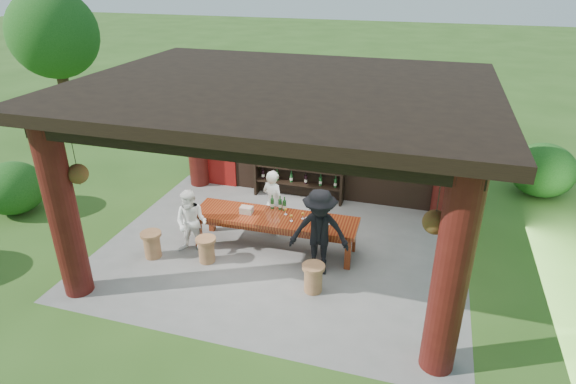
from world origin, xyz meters
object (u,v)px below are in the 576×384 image
(napkin_basket, at_px, (247,210))
(host, at_px, (273,202))
(stool_near_right, at_px, (313,277))
(guest_woman, at_px, (191,222))
(stool_far_left, at_px, (152,244))
(wine_shelf, at_px, (299,161))
(stool_near_left, at_px, (206,249))
(guest_man, at_px, (319,233))
(tasting_table, at_px, (275,221))

(napkin_basket, bearing_deg, host, 59.86)
(stool_near_right, bearing_deg, guest_woman, 168.24)
(stool_far_left, distance_m, napkin_basket, 2.03)
(host, relative_size, guest_woman, 1.07)
(wine_shelf, xyz_separation_m, napkin_basket, (-0.43, -2.46, -0.19))
(stool_near_left, xyz_separation_m, stool_near_right, (2.27, -0.33, 0.01))
(stool_far_left, relative_size, guest_woman, 0.40)
(guest_man, bearing_deg, host, 129.59)
(guest_woman, bearing_deg, stool_far_left, -155.00)
(host, bearing_deg, wine_shelf, -71.29)
(stool_near_right, relative_size, host, 0.37)
(wine_shelf, relative_size, napkin_basket, 8.79)
(tasting_table, bearing_deg, wine_shelf, 94.16)
(stool_far_left, bearing_deg, guest_woman, 28.62)
(stool_near_right, bearing_deg, stool_near_left, 171.85)
(guest_man, bearing_deg, tasting_table, 143.41)
(guest_woman, bearing_deg, stool_near_right, -15.39)
(stool_near_right, distance_m, guest_woman, 2.77)
(host, bearing_deg, tasting_table, 132.41)
(tasting_table, relative_size, napkin_basket, 13.15)
(stool_near_left, height_order, guest_man, guest_man)
(napkin_basket, bearing_deg, stool_near_left, -122.86)
(wine_shelf, relative_size, stool_near_right, 4.15)
(tasting_table, distance_m, stool_far_left, 2.53)
(stool_far_left, xyz_separation_m, guest_man, (3.35, 0.45, 0.58))
(tasting_table, xyz_separation_m, napkin_basket, (-0.61, -0.02, 0.19))
(tasting_table, bearing_deg, host, 111.66)
(stool_near_right, bearing_deg, napkin_basket, 145.81)
(tasting_table, xyz_separation_m, stool_far_left, (-2.29, -1.03, -0.34))
(wine_shelf, height_order, stool_near_right, wine_shelf)
(stool_far_left, relative_size, napkin_basket, 2.14)
(host, bearing_deg, stool_near_right, 147.70)
(host, bearing_deg, guest_woman, 64.00)
(stool_near_left, distance_m, stool_near_right, 2.30)
(stool_near_right, height_order, guest_woman, guest_woman)
(wine_shelf, height_order, napkin_basket, wine_shelf)
(stool_near_left, distance_m, host, 1.80)
(tasting_table, height_order, guest_woman, guest_woman)
(wine_shelf, distance_m, guest_woman, 3.39)
(tasting_table, relative_size, host, 2.30)
(stool_near_right, xyz_separation_m, host, (-1.36, 1.81, 0.45))
(wine_shelf, bearing_deg, stool_near_left, -106.51)
(wine_shelf, xyz_separation_m, guest_man, (1.24, -3.01, -0.14))
(stool_near_right, xyz_separation_m, stool_far_left, (-3.40, 0.17, 0.00))
(stool_near_right, height_order, stool_far_left, stool_far_left)
(wine_shelf, xyz_separation_m, stool_near_left, (-0.98, -3.31, -0.73))
(stool_near_left, distance_m, guest_man, 2.32)
(guest_woman, height_order, napkin_basket, guest_woman)
(guest_woman, xyz_separation_m, napkin_basket, (0.96, 0.61, 0.12))
(wine_shelf, relative_size, host, 1.54)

